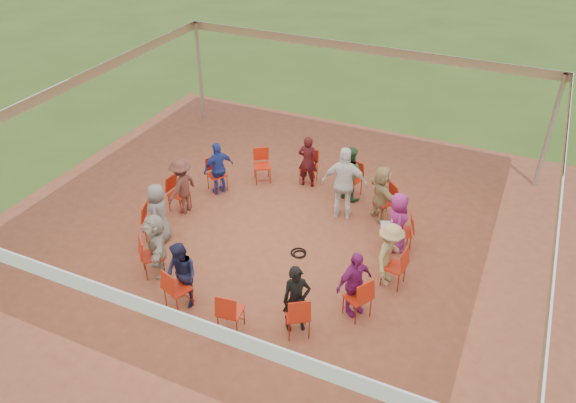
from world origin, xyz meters
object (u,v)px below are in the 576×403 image
at_px(chair_7, 155,222).
at_px(chair_10, 231,311).
at_px(person_seated_5, 182,186).
at_px(person_seated_6, 159,213).
at_px(chair_5, 217,175).
at_px(chair_13, 394,266).
at_px(chair_11, 298,315).
at_px(person_seated_10, 354,283).
at_px(person_seated_8, 181,275).
at_px(chair_3, 309,168).
at_px(cable_coil, 299,253).
at_px(person_seated_7, 157,245).
at_px(person_seated_9, 296,300).
at_px(standing_person, 345,184).
at_px(person_seated_4, 219,168).
at_px(chair_1, 385,202).
at_px(person_seated_11, 389,255).
at_px(chair_12, 358,297).
at_px(chair_8, 152,256).
at_px(person_seated_0, 397,222).
at_px(chair_2, 352,180).
at_px(chair_6, 179,194).
at_px(person_seated_3, 308,161).
at_px(chair_9, 178,289).
at_px(person_seated_2, 349,173).
at_px(person_seated_1, 381,194).
at_px(chair_0, 402,232).

relative_size(chair_7, chair_10, 1.00).
distance_m(person_seated_5, person_seated_6, 1.15).
bearing_deg(chair_5, chair_13, 102.86).
bearing_deg(chair_10, chair_11, 12.86).
bearing_deg(person_seated_10, person_seated_6, 115.71).
bearing_deg(person_seated_8, chair_3, 103.15).
xyz_separation_m(chair_10, cable_coil, (0.23, 2.52, -0.43)).
xyz_separation_m(person_seated_7, person_seated_9, (3.20, -0.28, 0.00)).
height_order(person_seated_8, standing_person, standing_person).
bearing_deg(chair_10, person_seated_4, 115.09).
bearing_deg(chair_10, person_seated_10, 28.42).
xyz_separation_m(chair_11, person_seated_6, (-3.91, 1.34, 0.25)).
bearing_deg(chair_10, chair_1, 64.29).
bearing_deg(person_seated_6, cable_coil, 83.44).
distance_m(person_seated_4, person_seated_5, 1.15).
xyz_separation_m(chair_7, person_seated_11, (5.09, 0.73, 0.25)).
height_order(chair_12, person_seated_9, person_seated_9).
height_order(chair_8, chair_13, same).
xyz_separation_m(person_seated_0, standing_person, (-1.45, 0.69, 0.21)).
relative_size(chair_7, chair_12, 1.00).
height_order(chair_3, chair_13, same).
bearing_deg(chair_2, person_seated_11, 139.80).
xyz_separation_m(chair_6, person_seated_11, (5.26, -0.46, 0.25)).
xyz_separation_m(chair_1, chair_10, (-1.49, -4.63, 0.00)).
xyz_separation_m(person_seated_9, person_seated_10, (0.79, 0.83, 0.00)).
distance_m(chair_5, person_seated_5, 1.21).
bearing_deg(cable_coil, person_seated_3, 109.42).
bearing_deg(person_seated_9, person_seated_3, 77.14).
distance_m(chair_9, chair_12, 3.37).
distance_m(chair_1, person_seated_3, 2.31).
xyz_separation_m(person_seated_6, person_seated_8, (1.62, -1.54, 0.00)).
xyz_separation_m(chair_2, chair_6, (-3.52, -2.33, 0.00)).
distance_m(chair_6, person_seated_6, 1.21).
distance_m(chair_9, person_seated_2, 5.28).
bearing_deg(person_seated_9, person_seated_11, 25.71).
bearing_deg(chair_5, chair_1, 128.57).
relative_size(chair_6, person_seated_1, 0.65).
bearing_deg(person_seated_4, chair_1, 129.61).
height_order(person_seated_7, cable_coil, person_seated_7).
xyz_separation_m(chair_13, person_seated_2, (-1.90, 2.69, 0.25)).
xyz_separation_m(chair_13, person_seated_3, (-3.04, 2.79, 0.25)).
xyz_separation_m(person_seated_9, cable_coil, (-0.83, 2.00, -0.68)).
bearing_deg(person_seated_4, chair_12, 90.00).
bearing_deg(chair_0, person_seated_3, 40.20).
distance_m(chair_6, chair_7, 1.20).
relative_size(chair_2, person_seated_5, 0.65).
distance_m(chair_12, person_seated_10, 0.28).
distance_m(chair_7, person_seated_2, 4.76).
xyz_separation_m(chair_9, person_seated_5, (-1.74, 2.79, 0.25)).
relative_size(chair_10, person_seated_9, 0.65).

